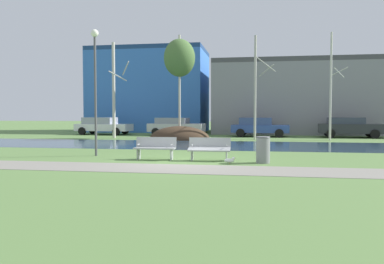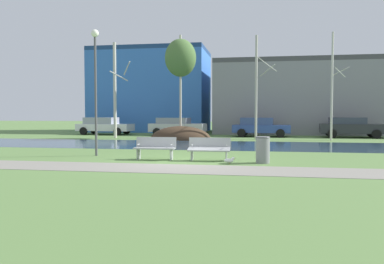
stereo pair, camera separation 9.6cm
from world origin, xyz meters
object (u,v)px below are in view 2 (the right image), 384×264
object	(u,v)px
streetlamp	(95,72)
bench_right	(209,148)
trash_bin	(263,149)
seagull	(229,160)
bench_left	(155,147)
parked_sedan_second_silver	(177,126)
parked_van_nearest_white	(104,125)
parked_hatch_third_blue	(260,127)
parked_wagon_fourth_dark	(351,127)

from	to	relation	value
streetlamp	bench_right	bearing A→B (deg)	-10.21
trash_bin	streetlamp	size ratio (longest dim) A/B	0.18
trash_bin	seagull	world-z (taller)	trash_bin
bench_left	parked_sedan_second_silver	world-z (taller)	parked_sedan_second_silver
parked_van_nearest_white	parked_hatch_third_blue	distance (m)	13.10
seagull	parked_hatch_third_blue	bearing A→B (deg)	85.77
seagull	parked_sedan_second_silver	world-z (taller)	parked_sedan_second_silver
bench_left	parked_sedan_second_silver	xyz separation A→B (m)	(-2.47, 15.86, 0.30)
bench_left	bench_right	bearing A→B (deg)	0.00
bench_right	parked_hatch_third_blue	bearing A→B (deg)	82.54
streetlamp	parked_sedan_second_silver	bearing A→B (deg)	88.66
streetlamp	parked_hatch_third_blue	size ratio (longest dim) A/B	1.19
parked_sedan_second_silver	parked_wagon_fourth_dark	bearing A→B (deg)	-1.15
bench_right	trash_bin	bearing A→B (deg)	-10.49
parked_sedan_second_silver	seagull	bearing A→B (deg)	-72.05
bench_right	parked_sedan_second_silver	world-z (taller)	parked_sedan_second_silver
seagull	parked_van_nearest_white	xyz separation A→B (m)	(-11.85, 17.27, 0.64)
bench_right	parked_van_nearest_white	bearing A→B (deg)	123.90
bench_right	parked_van_nearest_white	xyz separation A→B (m)	(-11.03, 16.41, 0.30)
parked_van_nearest_white	parked_hatch_third_blue	size ratio (longest dim) A/B	1.07
bench_left	seagull	world-z (taller)	bench_left
bench_left	bench_right	world-z (taller)	same
bench_left	streetlamp	xyz separation A→B (m)	(-2.82, 0.89, 3.08)
trash_bin	streetlamp	xyz separation A→B (m)	(-6.94, 1.26, 3.05)
parked_sedan_second_silver	parked_hatch_third_blue	size ratio (longest dim) A/B	1.02
seagull	parked_hatch_third_blue	size ratio (longest dim) A/B	0.09
bench_right	trash_bin	size ratio (longest dim) A/B	1.67
parked_hatch_third_blue	trash_bin	bearing A→B (deg)	-90.14
bench_right	trash_bin	distance (m)	2.04
parked_van_nearest_white	streetlamp	bearing A→B (deg)	-68.58
parked_hatch_third_blue	parked_van_nearest_white	bearing A→B (deg)	176.42
streetlamp	parked_wagon_fourth_dark	size ratio (longest dim) A/B	1.14
seagull	streetlamp	distance (m)	6.93
parked_wagon_fourth_dark	parked_van_nearest_white	bearing A→B (deg)	177.64
seagull	parked_hatch_third_blue	xyz separation A→B (m)	(1.22, 16.45, 0.64)
bench_right	streetlamp	world-z (taller)	streetlamp
bench_left	trash_bin	xyz separation A→B (m)	(4.13, -0.37, 0.03)
bench_right	parked_hatch_third_blue	distance (m)	15.73
parked_van_nearest_white	parked_sedan_second_silver	xyz separation A→B (m)	(6.44, -0.55, 0.00)
parked_hatch_third_blue	parked_wagon_fourth_dark	distance (m)	6.64
bench_right	parked_wagon_fourth_dark	size ratio (longest dim) A/B	0.35
seagull	bench_left	bearing A→B (deg)	163.82
parked_sedan_second_silver	parked_wagon_fourth_dark	size ratio (longest dim) A/B	0.98
parked_hatch_third_blue	bench_right	bearing A→B (deg)	-97.46
bench_left	trash_bin	size ratio (longest dim) A/B	1.67
bench_right	seagull	size ratio (longest dim) A/B	3.85
bench_left	parked_hatch_third_blue	bearing A→B (deg)	75.04
bench_left	parked_van_nearest_white	size ratio (longest dim) A/B	0.34
streetlamp	parked_hatch_third_blue	xyz separation A→B (m)	(6.98, 14.70, -2.78)
bench_right	parked_sedan_second_silver	distance (m)	16.52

